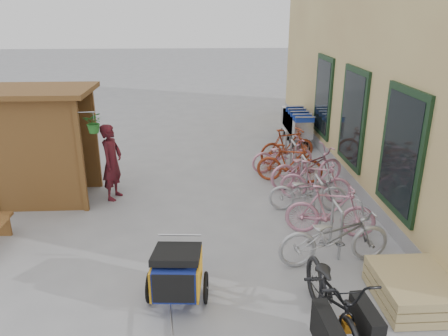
{
  "coord_description": "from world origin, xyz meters",
  "views": [
    {
      "loc": [
        0.09,
        -6.39,
        3.91
      ],
      "look_at": [
        0.5,
        1.5,
        1.0
      ],
      "focal_mm": 35.0,
      "sensor_mm": 36.0,
      "label": 1
    }
  ],
  "objects_px": {
    "bike_5": "(290,163)",
    "bike_3": "(316,181)",
    "pallet_stack": "(413,289)",
    "bike_6": "(283,155)",
    "child_trailer": "(177,271)",
    "bike_1": "(330,211)",
    "bike_7": "(287,146)",
    "person_kiosk": "(112,162)",
    "bike_0": "(334,236)",
    "shopping_carts": "(296,122)",
    "kiosk": "(38,130)",
    "bike_2": "(308,191)",
    "bike_4": "(307,167)",
    "cargo_bike": "(333,299)"
  },
  "relations": [
    {
      "from": "bike_5",
      "to": "bike_3",
      "type": "bearing_deg",
      "value": -149.56
    },
    {
      "from": "pallet_stack",
      "to": "bike_3",
      "type": "height_order",
      "value": "bike_3"
    },
    {
      "from": "bike_5",
      "to": "bike_6",
      "type": "distance_m",
      "value": 0.74
    },
    {
      "from": "child_trailer",
      "to": "bike_1",
      "type": "distance_m",
      "value": 3.19
    },
    {
      "from": "bike_3",
      "to": "bike_7",
      "type": "relative_size",
      "value": 0.95
    },
    {
      "from": "person_kiosk",
      "to": "bike_0",
      "type": "distance_m",
      "value": 4.9
    },
    {
      "from": "shopping_carts",
      "to": "bike_3",
      "type": "bearing_deg",
      "value": -96.58
    },
    {
      "from": "person_kiosk",
      "to": "shopping_carts",
      "type": "bearing_deg",
      "value": -33.1
    },
    {
      "from": "pallet_stack",
      "to": "bike_7",
      "type": "height_order",
      "value": "bike_7"
    },
    {
      "from": "child_trailer",
      "to": "kiosk",
      "type": "bearing_deg",
      "value": 133.29
    },
    {
      "from": "kiosk",
      "to": "shopping_carts",
      "type": "distance_m",
      "value": 7.58
    },
    {
      "from": "child_trailer",
      "to": "bike_3",
      "type": "relative_size",
      "value": 0.97
    },
    {
      "from": "bike_2",
      "to": "bike_4",
      "type": "distance_m",
      "value": 1.29
    },
    {
      "from": "pallet_stack",
      "to": "bike_1",
      "type": "bearing_deg",
      "value": 107.8
    },
    {
      "from": "bike_4",
      "to": "bike_3",
      "type": "bearing_deg",
      "value": 163.28
    },
    {
      "from": "bike_2",
      "to": "bike_3",
      "type": "height_order",
      "value": "bike_3"
    },
    {
      "from": "kiosk",
      "to": "bike_3",
      "type": "relative_size",
      "value": 1.66
    },
    {
      "from": "bike_0",
      "to": "pallet_stack",
      "type": "bearing_deg",
      "value": -148.72
    },
    {
      "from": "cargo_bike",
      "to": "bike_7",
      "type": "bearing_deg",
      "value": 80.94
    },
    {
      "from": "bike_0",
      "to": "bike_6",
      "type": "relative_size",
      "value": 1.14
    },
    {
      "from": "person_kiosk",
      "to": "bike_0",
      "type": "xyz_separation_m",
      "value": [
        4.0,
        -2.81,
        -0.34
      ]
    },
    {
      "from": "bike_2",
      "to": "cargo_bike",
      "type": "bearing_deg",
      "value": 176.62
    },
    {
      "from": "kiosk",
      "to": "bike_1",
      "type": "xyz_separation_m",
      "value": [
        5.64,
        -1.89,
        -1.07
      ]
    },
    {
      "from": "person_kiosk",
      "to": "bike_1",
      "type": "distance_m",
      "value": 4.62
    },
    {
      "from": "person_kiosk",
      "to": "bike_1",
      "type": "relative_size",
      "value": 1.03
    },
    {
      "from": "bike_2",
      "to": "bike_6",
      "type": "xyz_separation_m",
      "value": [
        -0.1,
        2.29,
        0.01
      ]
    },
    {
      "from": "shopping_carts",
      "to": "bike_5",
      "type": "bearing_deg",
      "value": -104.06
    },
    {
      "from": "bike_3",
      "to": "bike_7",
      "type": "height_order",
      "value": "bike_7"
    },
    {
      "from": "bike_3",
      "to": "bike_7",
      "type": "xyz_separation_m",
      "value": [
        -0.13,
        2.47,
        0.02
      ]
    },
    {
      "from": "cargo_bike",
      "to": "bike_4",
      "type": "height_order",
      "value": "cargo_bike"
    },
    {
      "from": "shopping_carts",
      "to": "person_kiosk",
      "type": "height_order",
      "value": "person_kiosk"
    },
    {
      "from": "pallet_stack",
      "to": "bike_0",
      "type": "height_order",
      "value": "bike_0"
    },
    {
      "from": "person_kiosk",
      "to": "bike_6",
      "type": "bearing_deg",
      "value": -53.41
    },
    {
      "from": "kiosk",
      "to": "bike_4",
      "type": "distance_m",
      "value": 5.87
    },
    {
      "from": "pallet_stack",
      "to": "child_trailer",
      "type": "distance_m",
      "value": 3.31
    },
    {
      "from": "bike_2",
      "to": "kiosk",
      "type": "bearing_deg",
      "value": 86.3
    },
    {
      "from": "child_trailer",
      "to": "bike_1",
      "type": "xyz_separation_m",
      "value": [
        2.66,
        1.76,
        0.01
      ]
    },
    {
      "from": "pallet_stack",
      "to": "bike_4",
      "type": "relative_size",
      "value": 0.66
    },
    {
      "from": "shopping_carts",
      "to": "bike_4",
      "type": "height_order",
      "value": "shopping_carts"
    },
    {
      "from": "person_kiosk",
      "to": "bike_7",
      "type": "relative_size",
      "value": 1.04
    },
    {
      "from": "pallet_stack",
      "to": "bike_5",
      "type": "bearing_deg",
      "value": 100.63
    },
    {
      "from": "shopping_carts",
      "to": "bike_4",
      "type": "distance_m",
      "value": 3.76
    },
    {
      "from": "bike_4",
      "to": "bike_6",
      "type": "xyz_separation_m",
      "value": [
        -0.37,
        1.03,
        -0.05
      ]
    },
    {
      "from": "child_trailer",
      "to": "bike_4",
      "type": "bearing_deg",
      "value": 59.83
    },
    {
      "from": "bike_0",
      "to": "bike_7",
      "type": "bearing_deg",
      "value": -9.12
    },
    {
      "from": "shopping_carts",
      "to": "bike_7",
      "type": "relative_size",
      "value": 1.45
    },
    {
      "from": "bike_5",
      "to": "kiosk",
      "type": "bearing_deg",
      "value": 111.07
    },
    {
      "from": "cargo_bike",
      "to": "bike_0",
      "type": "distance_m",
      "value": 1.67
    },
    {
      "from": "bike_1",
      "to": "bike_4",
      "type": "height_order",
      "value": "bike_1"
    },
    {
      "from": "shopping_carts",
      "to": "bike_7",
      "type": "distance_m",
      "value": 2.17
    }
  ]
}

